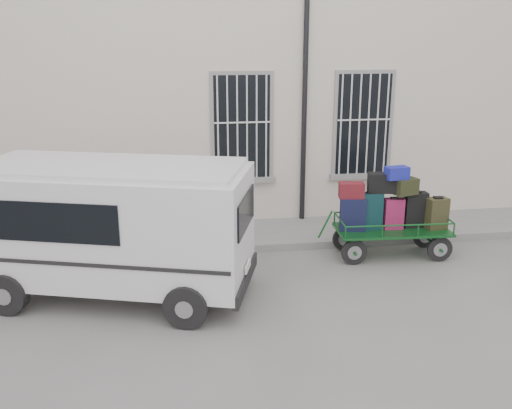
{
  "coord_description": "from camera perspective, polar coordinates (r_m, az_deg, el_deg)",
  "views": [
    {
      "loc": [
        -1.94,
        -9.1,
        4.15
      ],
      "look_at": [
        -0.4,
        1.0,
        1.11
      ],
      "focal_mm": 40.0,
      "sensor_mm": 36.0,
      "label": 1
    }
  ],
  "objects": [
    {
      "name": "sidewalk",
      "position": [
        12.17,
        1.0,
        -2.97
      ],
      "size": [
        24.0,
        1.7,
        0.15
      ],
      "primitive_type": "cube",
      "color": "slate",
      "rests_on": "ground"
    },
    {
      "name": "van",
      "position": [
        9.42,
        -14.14,
        -1.71
      ],
      "size": [
        4.73,
        3.05,
        2.22
      ],
      "rotation": [
        0.0,
        0.0,
        -0.3
      ],
      "color": "white",
      "rests_on": "ground"
    },
    {
      "name": "building",
      "position": [
        14.77,
        -1.14,
        12.13
      ],
      "size": [
        24.0,
        5.15,
        6.0
      ],
      "color": "beige",
      "rests_on": "ground"
    },
    {
      "name": "ground",
      "position": [
        10.19,
        3.09,
        -7.47
      ],
      "size": [
        80.0,
        80.0,
        0.0
      ],
      "primitive_type": "plane",
      "color": "slate",
      "rests_on": "ground"
    },
    {
      "name": "luggage_cart",
      "position": [
        11.22,
        13.25,
        -0.82
      ],
      "size": [
        2.56,
        1.1,
        1.79
      ],
      "rotation": [
        0.0,
        0.0,
        -0.06
      ],
      "color": "black",
      "rests_on": "ground"
    }
  ]
}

